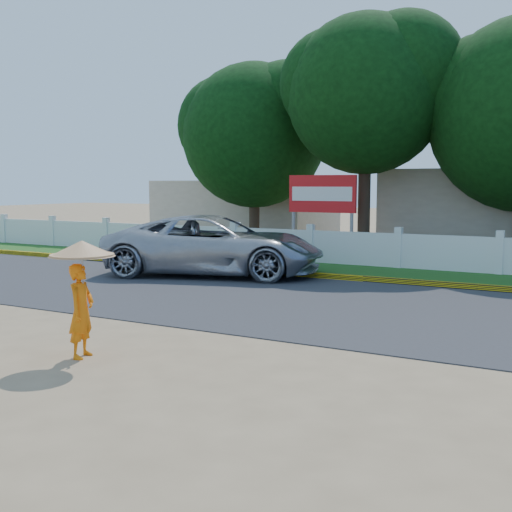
{
  "coord_description": "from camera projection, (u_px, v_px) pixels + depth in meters",
  "views": [
    {
      "loc": [
        5.77,
        -8.42,
        2.64
      ],
      "look_at": [
        0.0,
        2.0,
        1.3
      ],
      "focal_mm": 45.0,
      "sensor_mm": 36.0,
      "label": 1
    }
  ],
  "objects": [
    {
      "name": "ground",
      "position": [
        196.0,
        348.0,
        10.39
      ],
      "size": [
        120.0,
        120.0,
        0.0
      ],
      "primitive_type": "plane",
      "color": "#9E8460",
      "rests_on": "ground"
    },
    {
      "name": "road",
      "position": [
        310.0,
        302.0,
        14.3
      ],
      "size": [
        60.0,
        7.0,
        0.02
      ],
      "primitive_type": "cube",
      "color": "#38383A",
      "rests_on": "ground"
    },
    {
      "name": "grass_verge",
      "position": [
        383.0,
        274.0,
        18.87
      ],
      "size": [
        60.0,
        3.5,
        0.03
      ],
      "primitive_type": "cube",
      "color": "#2D601E",
      "rests_on": "ground"
    },
    {
      "name": "curb",
      "position": [
        364.0,
        279.0,
        17.38
      ],
      "size": [
        40.0,
        0.18,
        0.16
      ],
      "primitive_type": "cube",
      "color": "yellow",
      "rests_on": "ground"
    },
    {
      "name": "fence",
      "position": [
        398.0,
        251.0,
        20.07
      ],
      "size": [
        40.0,
        0.1,
        1.1
      ],
      "primitive_type": "cube",
      "color": "silver",
      "rests_on": "ground"
    },
    {
      "name": "building_far",
      "position": [
        246.0,
        209.0,
        31.57
      ],
      "size": [
        8.0,
        5.0,
        2.8
      ],
      "primitive_type": "cube",
      "color": "#B7AD99",
      "rests_on": "ground"
    },
    {
      "name": "vehicle",
      "position": [
        215.0,
        245.0,
        18.58
      ],
      "size": [
        6.86,
        4.64,
        1.75
      ],
      "primitive_type": "imported",
      "rotation": [
        0.0,
        0.0,
        1.87
      ],
      "color": "#A6A9AE",
      "rests_on": "ground"
    },
    {
      "name": "monk_with_parasol",
      "position": [
        82.0,
        282.0,
        9.68
      ],
      "size": [
        0.99,
        0.99,
        1.8
      ],
      "color": "orange",
      "rests_on": "ground"
    },
    {
      "name": "billboard",
      "position": [
        322.0,
        198.0,
        22.32
      ],
      "size": [
        2.5,
        0.13,
        2.95
      ],
      "color": "gray",
      "rests_on": "ground"
    }
  ]
}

